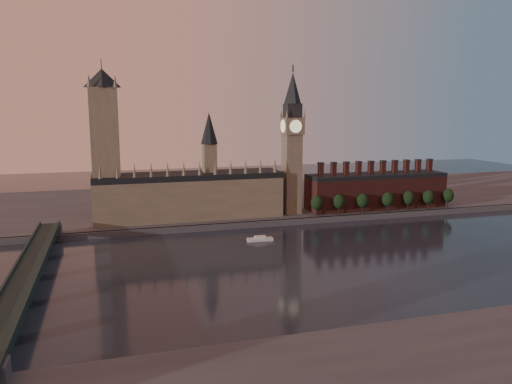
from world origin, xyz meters
TOP-DOWN VIEW (x-y plane):
  - ground at (0.00, 0.00)m, footprint 900.00×900.00m
  - north_bank at (0.00, 178.04)m, footprint 900.00×182.00m
  - palace_of_westminster at (-64.41, 114.91)m, footprint 130.00×30.30m
  - victoria_tower at (-120.00, 115.00)m, footprint 24.00×24.00m
  - big_ben at (10.00, 110.00)m, footprint 15.00×15.00m
  - chimney_block at (80.00, 110.00)m, footprint 110.00×25.00m
  - embankment_tree_0 at (23.98, 95.43)m, footprint 8.60×8.60m
  - embankment_tree_1 at (41.50, 95.39)m, footprint 8.60×8.60m
  - embankment_tree_2 at (60.10, 94.33)m, footprint 8.60×8.60m
  - embankment_tree_3 at (80.52, 93.58)m, footprint 8.60×8.60m
  - embankment_tree_4 at (98.92, 94.50)m, footprint 8.60×8.60m
  - embankment_tree_5 at (115.79, 93.61)m, footprint 8.60×8.60m
  - embankment_tree_6 at (134.62, 94.69)m, footprint 8.60×8.60m
  - westminster_bridge at (-155.00, -2.70)m, footprint 14.00×200.00m
  - river_boat at (-31.14, 54.58)m, footprint 16.07×5.46m

SIDE VIEW (x-z plane):
  - ground at x=0.00m, z-range 0.00..0.00m
  - river_boat at x=-31.14m, z-range -0.37..2.80m
  - north_bank at x=0.00m, z-range 0.00..4.00m
  - westminster_bridge at x=-155.00m, z-range 1.66..13.21m
  - embankment_tree_0 at x=23.98m, z-range 6.03..20.91m
  - embankment_tree_1 at x=41.50m, z-range 6.03..20.91m
  - embankment_tree_2 at x=60.10m, z-range 6.03..20.91m
  - embankment_tree_3 at x=80.52m, z-range 6.03..20.91m
  - embankment_tree_4 at x=98.92m, z-range 6.03..20.91m
  - embankment_tree_5 at x=115.79m, z-range 6.03..20.91m
  - embankment_tree_6 at x=134.62m, z-range 6.03..20.91m
  - chimney_block at x=80.00m, z-range -0.68..36.32m
  - palace_of_westminster at x=-64.41m, z-range -15.37..58.63m
  - big_ben at x=10.00m, z-range 3.33..110.33m
  - victoria_tower at x=-120.00m, z-range 5.09..113.09m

